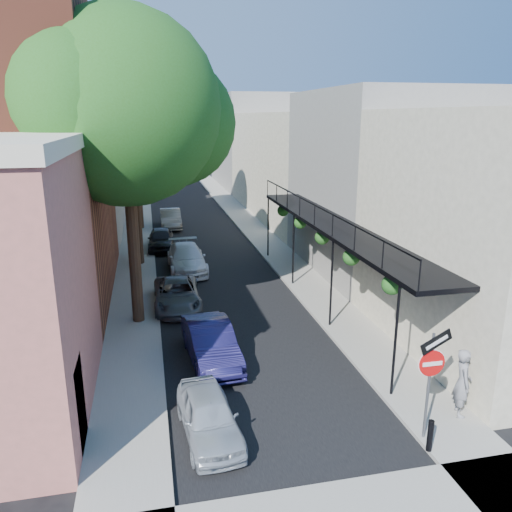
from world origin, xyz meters
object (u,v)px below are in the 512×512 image
parked_car_b (211,343)px  parked_car_d (187,258)px  parked_car_e (161,239)px  parked_car_a (209,416)px  parked_car_f (171,219)px  parked_car_c (177,294)px  oak_far (140,108)px  sign_post (431,367)px  oak_near (137,113)px  pedestrian (463,382)px  oak_mid (139,130)px  bollard (430,436)px

parked_car_b → parked_car_d: bearing=85.3°
parked_car_b → parked_car_e: 14.87m
parked_car_a → parked_car_e: size_ratio=0.88×
parked_car_f → parked_car_c: bearing=-91.9°
parked_car_f → parked_car_d: bearing=-88.4°
parked_car_a → oak_far: bearing=88.3°
sign_post → parked_car_a: bearing=165.0°
oak_near → pedestrian: (7.97, -8.56, -6.83)m
parked_car_d → parked_car_e: size_ratio=1.21×
sign_post → parked_car_c: 11.81m
parked_car_c → parked_car_d: bearing=81.7°
oak_far → parked_car_b: 22.41m
oak_mid → parked_car_d: oak_mid is taller
sign_post → bollard: size_ratio=3.74×
oak_far → parked_car_d: oak_far is taller
bollard → parked_car_e: parked_car_e is taller
bollard → oak_mid: (-6.42, 17.73, 6.54)m
oak_near → parked_car_e: 13.06m
oak_mid → parked_car_d: bearing=-41.0°
parked_car_a → parked_car_b: size_ratio=0.82×
parked_car_c → parked_car_b: bearing=-80.5°
sign_post → parked_car_a: 5.54m
sign_post → parked_car_b: size_ratio=0.75×
oak_near → bollard: bearing=-56.9°
parked_car_d → oak_far: bearing=99.4°
parked_car_b → parked_car_d: (0.05, 10.20, 0.00)m
oak_near → parked_car_a: oak_near is taller
parked_car_e → parked_car_c: bearing=-85.3°
parked_car_f → oak_near: bearing=-95.6°
parked_car_d → oak_mid: bearing=138.1°
oak_mid → parked_car_c: (1.20, -6.85, -6.49)m
parked_car_f → parked_car_e: bearing=-98.3°
oak_mid → parked_car_f: (1.73, 8.86, -6.39)m
parked_car_a → bollard: bearing=-25.1°
bollard → oak_mid: size_ratio=0.08×
parked_car_d → pedestrian: pedestrian is taller
pedestrian → oak_far: bearing=37.2°
sign_post → parked_car_b: (-4.61, 5.30, -1.38)m
oak_near → parked_car_b: 8.47m
sign_post → oak_near: (-6.53, 9.29, 5.84)m
parked_car_a → parked_car_c: (-0.22, 9.03, 0.01)m
sign_post → oak_near: bearing=125.1°
oak_mid → parked_car_e: (0.85, 2.87, -6.42)m
parked_car_f → oak_mid: bearing=-101.0°
bollard → sign_post: bearing=71.4°
parked_car_e → pedestrian: (7.17, -19.40, 0.42)m
bollard → oak_far: size_ratio=0.07×
oak_mid → parked_car_a: size_ratio=3.11×
parked_car_e → pedestrian: size_ratio=2.00×
oak_far → parked_car_b: (1.91, -20.99, -7.60)m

